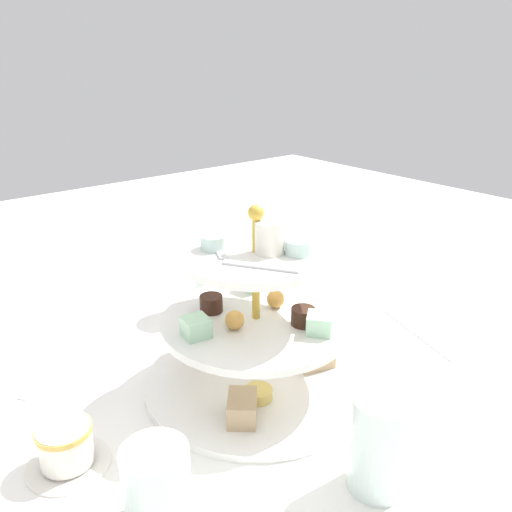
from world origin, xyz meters
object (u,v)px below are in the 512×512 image
object	(u,v)px
butter_knife_right	(56,363)
water_glass_short_left	(157,487)
water_glass_mid_back	(380,444)
water_glass_tall_right	(214,270)
tiered_serving_stand	(256,334)
butter_knife_left	(418,333)
teacup_with_saucer	(66,447)

from	to	relation	value
butter_knife_right	water_glass_short_left	bearing A→B (deg)	46.18
water_glass_short_left	water_glass_mid_back	world-z (taller)	water_glass_mid_back
butter_knife_right	water_glass_tall_right	bearing A→B (deg)	140.72
tiered_serving_stand	butter_knife_left	xyz separation A→B (m)	(0.06, 0.28, -0.07)
butter_knife_left	water_glass_mid_back	distance (m)	0.34
butter_knife_left	water_glass_mid_back	bearing A→B (deg)	135.98
teacup_with_saucer	butter_knife_left	bearing A→B (deg)	82.07
teacup_with_saucer	tiered_serving_stand	bearing A→B (deg)	86.78
water_glass_tall_right	butter_knife_right	distance (m)	0.29
tiered_serving_stand	teacup_with_saucer	xyz separation A→B (m)	(-0.01, -0.25, -0.05)
tiered_serving_stand	teacup_with_saucer	bearing A→B (deg)	-93.22
tiered_serving_stand	water_glass_tall_right	xyz separation A→B (m)	(-0.22, 0.09, -0.01)
butter_knife_left	butter_knife_right	xyz separation A→B (m)	(-0.28, -0.47, 0.00)
water_glass_short_left	water_glass_tall_right	bearing A→B (deg)	138.01
water_glass_tall_right	butter_knife_left	distance (m)	0.35
water_glass_tall_right	water_glass_mid_back	bearing A→B (deg)	-13.80
tiered_serving_stand	water_glass_tall_right	world-z (taller)	tiered_serving_stand
tiered_serving_stand	teacup_with_saucer	size ratio (longest dim) A/B	3.31
butter_knife_left	water_glass_tall_right	bearing A→B (deg)	53.22
water_glass_short_left	water_glass_mid_back	size ratio (longest dim) A/B	0.80
water_glass_mid_back	teacup_with_saucer	bearing A→B (deg)	-134.39
butter_knife_right	water_glass_mid_back	bearing A→B (deg)	71.59
water_glass_short_left	water_glass_mid_back	bearing A→B (deg)	62.10
tiered_serving_stand	butter_knife_right	world-z (taller)	tiered_serving_stand
teacup_with_saucer	water_glass_mid_back	bearing A→B (deg)	45.61
water_glass_tall_right	water_glass_mid_back	size ratio (longest dim) A/B	1.32
teacup_with_saucer	butter_knife_left	world-z (taller)	teacup_with_saucer
butter_knife_right	water_glass_mid_back	xyz separation A→B (m)	(0.43, 0.17, 0.05)
teacup_with_saucer	water_glass_mid_back	world-z (taller)	water_glass_mid_back
tiered_serving_stand	water_glass_mid_back	world-z (taller)	tiered_serving_stand
water_glass_short_left	butter_knife_left	bearing A→B (deg)	95.93
water_glass_tall_right	water_glass_mid_back	xyz separation A→B (m)	(0.44, -0.11, -0.02)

